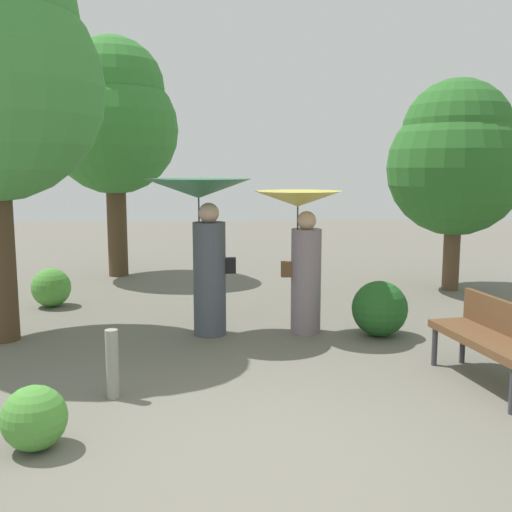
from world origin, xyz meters
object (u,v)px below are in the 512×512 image
Objects in this scene: person_left at (203,222)px; tree_mid_left at (113,117)px; park_bench at (494,335)px; person_right at (302,236)px; tree_near_right at (456,157)px; path_marker_post at (112,364)px.

tree_mid_left is (-1.85, 4.36, 1.64)m from person_left.
person_right is at bearing -150.12° from park_bench.
tree_mid_left is at bearing 22.58° from person_left.
path_marker_post is at bearing -136.71° from tree_near_right.
person_left is 1.28m from person_right.
tree_near_right is at bearing 43.29° from path_marker_post.
person_left is at bearing -133.84° from park_bench.
park_bench is 8.35m from tree_mid_left.
tree_mid_left is at bearing 35.25° from person_right.
park_bench is 2.36× the size of path_marker_post.
path_marker_post is (-5.05, -4.76, -2.00)m from tree_near_right.
tree_near_right is (1.35, 4.61, 1.82)m from park_bench.
tree_near_right is 6.40m from tree_mid_left.
person_right reaches higher than path_marker_post.
path_marker_post is at bearing -97.44° from park_bench.
park_bench reaches higher than path_marker_post.
tree_near_right is at bearing -49.41° from person_right.
park_bench is at bearing -53.09° from tree_mid_left.
tree_near_right is 7.22m from path_marker_post.
tree_mid_left reaches higher than tree_near_right.
park_bench is 3.71m from path_marker_post.
park_bench is (1.65, -2.01, -0.76)m from person_right.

